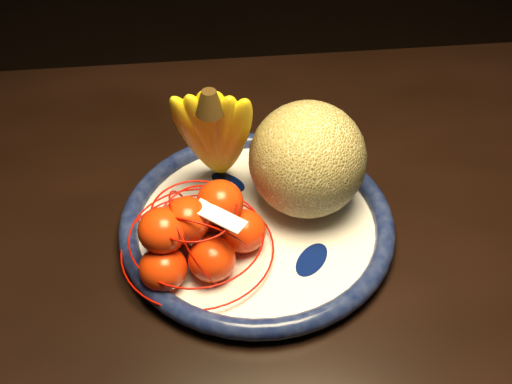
{
  "coord_description": "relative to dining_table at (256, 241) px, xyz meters",
  "views": [
    {
      "loc": [
        0.02,
        -0.8,
        1.39
      ],
      "look_at": [
        0.11,
        -0.16,
        0.78
      ],
      "focal_mm": 45.0,
      "sensor_mm": 36.0,
      "label": 1
    }
  ],
  "objects": [
    {
      "name": "mandarin_bag",
      "position": [
        -0.09,
        -0.09,
        0.13
      ],
      "size": [
        0.26,
        0.26,
        0.13
      ],
      "rotation": [
        0.0,
        0.0,
        0.3
      ],
      "color": "#FF2700",
      "rests_on": "fruit_bowl"
    },
    {
      "name": "dining_table",
      "position": [
        0.0,
        0.0,
        0.0
      ],
      "size": [
        1.43,
        0.88,
        0.71
      ],
      "rotation": [
        0.0,
        0.0,
        -0.02
      ],
      "color": "black",
      "rests_on": "ground"
    },
    {
      "name": "price_tag",
      "position": [
        -0.06,
        -0.11,
        0.18
      ],
      "size": [
        0.07,
        0.07,
        0.01
      ],
      "primitive_type": "cube",
      "rotation": [
        -0.14,
        0.1,
        -0.64
      ],
      "color": "white",
      "rests_on": "mandarin_bag"
    },
    {
      "name": "cantaloupe",
      "position": [
        0.07,
        -0.01,
        0.17
      ],
      "size": [
        0.17,
        0.17,
        0.17
      ],
      "primitive_type": "sphere",
      "color": "olive",
      "rests_on": "fruit_bowl"
    },
    {
      "name": "banana_bunch",
      "position": [
        -0.05,
        0.03,
        0.2
      ],
      "size": [
        0.15,
        0.14,
        0.23
      ],
      "rotation": [
        0.0,
        0.0,
        -0.18
      ],
      "color": "yellow",
      "rests_on": "fruit_bowl"
    },
    {
      "name": "fruit_bowl",
      "position": [
        -0.0,
        -0.05,
        0.09
      ],
      "size": [
        0.4,
        0.4,
        0.03
      ],
      "rotation": [
        0.0,
        0.0,
        0.29
      ],
      "color": "white",
      "rests_on": "dining_table"
    }
  ]
}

